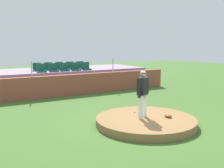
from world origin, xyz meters
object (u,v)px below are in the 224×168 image
(stadium_chair_1, at_px, (54,69))
(stadium_chair_6, at_px, (49,68))
(stadium_chair_0, at_px, (42,70))
(stadium_chair_7, at_px, (60,67))
(stadium_chair_2, at_px, (65,68))
(stadium_chair_4, at_px, (86,67))
(stadium_chair_3, at_px, (76,68))
(stadium_chair_5, at_px, (37,68))
(fielding_glove, at_px, (168,116))
(pitcher, at_px, (143,90))
(stadium_chair_8, at_px, (70,67))
(baseball, at_px, (134,112))
(stadium_chair_9, at_px, (80,66))

(stadium_chair_1, bearing_deg, stadium_chair_6, -88.61)
(stadium_chair_0, height_order, stadium_chair_7, same)
(stadium_chair_2, distance_m, stadium_chair_4, 1.44)
(stadium_chair_3, distance_m, stadium_chair_5, 2.31)
(fielding_glove, height_order, stadium_chair_0, stadium_chair_0)
(stadium_chair_1, bearing_deg, pitcher, 94.40)
(stadium_chair_4, height_order, stadium_chair_7, same)
(stadium_chair_8, bearing_deg, pitcher, 84.89)
(baseball, xyz_separation_m, stadium_chair_5, (-1.49, 8.01, 1.10))
(fielding_glove, height_order, stadium_chair_1, stadium_chair_1)
(stadium_chair_0, bearing_deg, stadium_chair_6, -127.07)
(stadium_chair_5, bearing_deg, stadium_chair_3, 157.11)
(stadium_chair_4, bearing_deg, stadium_chair_7, -33.79)
(stadium_chair_1, xyz_separation_m, stadium_chair_7, (0.69, 0.92, 0.00))
(pitcher, distance_m, fielding_glove, 1.30)
(stadium_chair_1, height_order, stadium_chair_4, same)
(stadium_chair_2, relative_size, stadium_chair_5, 1.00)
(stadium_chair_7, bearing_deg, stadium_chair_3, 126.84)
(fielding_glove, relative_size, stadium_chair_8, 0.60)
(stadium_chair_5, height_order, stadium_chair_6, same)
(fielding_glove, height_order, stadium_chair_4, stadium_chair_4)
(stadium_chair_2, height_order, stadium_chair_4, same)
(stadium_chair_7, bearing_deg, stadium_chair_9, 179.17)
(stadium_chair_4, xyz_separation_m, stadium_chair_8, (-0.72, 0.94, 0.00))
(stadium_chair_2, distance_m, stadium_chair_8, 1.17)
(pitcher, bearing_deg, stadium_chair_7, 61.19)
(stadium_chair_1, bearing_deg, stadium_chair_4, 179.25)
(stadium_chair_7, height_order, stadium_chair_9, same)
(stadium_chair_0, xyz_separation_m, stadium_chair_6, (0.70, 0.93, 0.00))
(stadium_chair_2, xyz_separation_m, stadium_chair_5, (-1.40, 0.89, 0.00))
(stadium_chair_8, bearing_deg, stadium_chair_4, 127.43)
(stadium_chair_0, distance_m, stadium_chair_8, 2.30)
(stadium_chair_1, bearing_deg, stadium_chair_8, -146.56)
(stadium_chair_1, distance_m, stadium_chair_6, 0.92)
(baseball, relative_size, stadium_chair_4, 0.15)
(pitcher, xyz_separation_m, stadium_chair_5, (-1.33, 8.71, 0.15))
(baseball, height_order, stadium_chair_0, stadium_chair_0)
(stadium_chair_1, height_order, stadium_chair_6, same)
(stadium_chair_6, bearing_deg, fielding_glove, 98.70)
(stadium_chair_0, distance_m, stadium_chair_5, 0.89)
(pitcher, relative_size, stadium_chair_5, 3.38)
(stadium_chair_4, xyz_separation_m, stadium_chair_7, (-1.42, 0.95, 0.00))
(fielding_glove, xyz_separation_m, stadium_chair_0, (-2.11, 8.28, 1.08))
(stadium_chair_3, relative_size, stadium_chair_7, 1.00)
(stadium_chair_3, bearing_deg, stadium_chair_0, -0.28)
(stadium_chair_8, bearing_deg, stadium_chair_9, 178.72)
(stadium_chair_8, bearing_deg, baseball, 85.57)
(fielding_glove, bearing_deg, stadium_chair_7, 3.36)
(fielding_glove, height_order, stadium_chair_3, stadium_chair_3)
(baseball, bearing_deg, stadium_chair_4, 79.28)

